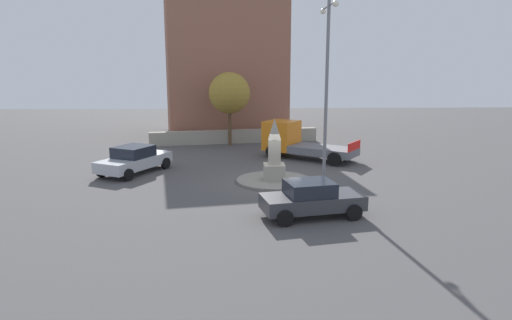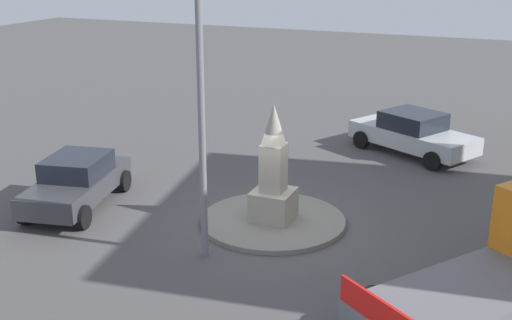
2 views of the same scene
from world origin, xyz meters
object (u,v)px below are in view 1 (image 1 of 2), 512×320
(car_dark_grey_near_island, at_px, (312,199))
(car_silver_parked_right, at_px, (134,159))
(truck_orange_parked_left, at_px, (297,141))
(tree_near_wall, at_px, (229,93))
(monument, at_px, (274,156))
(streetlamp, at_px, (327,77))
(corner_building, at_px, (224,64))

(car_dark_grey_near_island, xyz_separation_m, car_silver_parked_right, (7.84, 8.62, 0.02))
(car_silver_parked_right, distance_m, truck_orange_parked_left, 10.25)
(car_silver_parked_right, distance_m, tree_near_wall, 10.47)
(car_dark_grey_near_island, distance_m, car_silver_parked_right, 11.66)
(monument, height_order, tree_near_wall, tree_near_wall)
(streetlamp, relative_size, car_silver_parked_right, 1.85)
(tree_near_wall, bearing_deg, monument, -167.35)
(monument, height_order, truck_orange_parked_left, monument)
(streetlamp, relative_size, corner_building, 0.75)
(tree_near_wall, bearing_deg, corner_building, 4.93)
(streetlamp, distance_m, car_silver_parked_right, 11.41)
(truck_orange_parked_left, bearing_deg, car_dark_grey_near_island, 175.70)
(tree_near_wall, bearing_deg, car_silver_parked_right, 149.11)
(truck_orange_parked_left, relative_size, corner_building, 0.51)
(car_silver_parked_right, bearing_deg, tree_near_wall, -30.89)
(monument, relative_size, corner_building, 0.26)
(car_silver_parked_right, bearing_deg, monument, -106.90)
(monument, distance_m, streetlamp, 4.72)
(monument, bearing_deg, car_silver_parked_right, 73.10)
(monument, xyz_separation_m, corner_building, (17.14, 2.98, 4.57))
(car_dark_grey_near_island, xyz_separation_m, corner_building, (22.68, 4.03, 5.17))
(streetlamp, height_order, corner_building, corner_building)
(car_dark_grey_near_island, bearing_deg, monument, 10.65)
(streetlamp, bearing_deg, monument, 71.93)
(tree_near_wall, bearing_deg, streetlamp, -157.43)
(monument, distance_m, truck_orange_parked_left, 6.43)
(truck_orange_parked_left, bearing_deg, tree_near_wall, 42.51)
(car_dark_grey_near_island, height_order, car_silver_parked_right, car_silver_parked_right)
(monument, height_order, streetlamp, streetlamp)
(corner_building, bearing_deg, monument, -170.12)
(streetlamp, height_order, tree_near_wall, streetlamp)
(monument, distance_m, car_silver_parked_right, 7.95)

